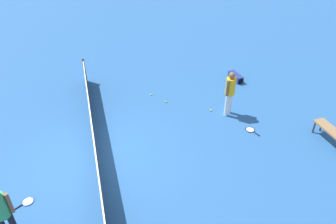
# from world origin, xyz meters

# --- Properties ---
(ground_plane) EXTENTS (40.00, 40.00, 0.00)m
(ground_plane) POSITION_xyz_m (0.00, 0.00, 0.00)
(ground_plane) COLOR #265693
(court_net) EXTENTS (10.09, 0.09, 1.07)m
(court_net) POSITION_xyz_m (0.00, 0.00, 0.50)
(court_net) COLOR #4C4C51
(court_net) RESTS_ON ground_plane
(player_near_side) EXTENTS (0.47, 0.48, 1.70)m
(player_near_side) POSITION_xyz_m (1.11, -4.81, 1.01)
(player_near_side) COLOR white
(player_near_side) RESTS_ON ground_plane
(player_far_side) EXTENTS (0.35, 0.52, 1.70)m
(player_far_side) POSITION_xyz_m (-2.24, 2.13, 1.01)
(player_far_side) COLOR black
(player_far_side) RESTS_ON ground_plane
(tennis_racket_near_player) EXTENTS (0.61, 0.40, 0.03)m
(tennis_racket_near_player) POSITION_xyz_m (-0.01, -5.18, 0.01)
(tennis_racket_near_player) COLOR black
(tennis_racket_near_player) RESTS_ON ground_plane
(tennis_racket_far_player) EXTENTS (0.45, 0.59, 0.03)m
(tennis_racket_far_player) POSITION_xyz_m (-1.20, 1.92, 0.01)
(tennis_racket_far_player) COLOR blue
(tennis_racket_far_player) RESTS_ON ground_plane
(tennis_ball_near_player) EXTENTS (0.07, 0.07, 0.07)m
(tennis_ball_near_player) POSITION_xyz_m (2.45, -2.86, 0.03)
(tennis_ball_near_player) COLOR #C6E033
(tennis_ball_near_player) RESTS_ON ground_plane
(tennis_ball_by_net) EXTENTS (0.07, 0.07, 0.07)m
(tennis_ball_by_net) POSITION_xyz_m (1.45, -4.31, 0.03)
(tennis_ball_by_net) COLOR #C6E033
(tennis_ball_by_net) RESTS_ON ground_plane
(tennis_ball_midcourt) EXTENTS (0.07, 0.07, 0.07)m
(tennis_ball_midcourt) POSITION_xyz_m (3.13, -2.43, 0.03)
(tennis_ball_midcourt) COLOR #C6E033
(tennis_ball_midcourt) RESTS_ON ground_plane
(courtside_bench) EXTENTS (1.52, 0.47, 0.48)m
(courtside_bench) POSITION_xyz_m (-1.33, -7.33, 0.42)
(courtside_bench) COLOR olive
(courtside_bench) RESTS_ON ground_plane
(equipment_bag) EXTENTS (0.83, 0.37, 0.28)m
(equipment_bag) POSITION_xyz_m (3.35, -6.23, 0.14)
(equipment_bag) COLOR navy
(equipment_bag) RESTS_ON ground_plane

